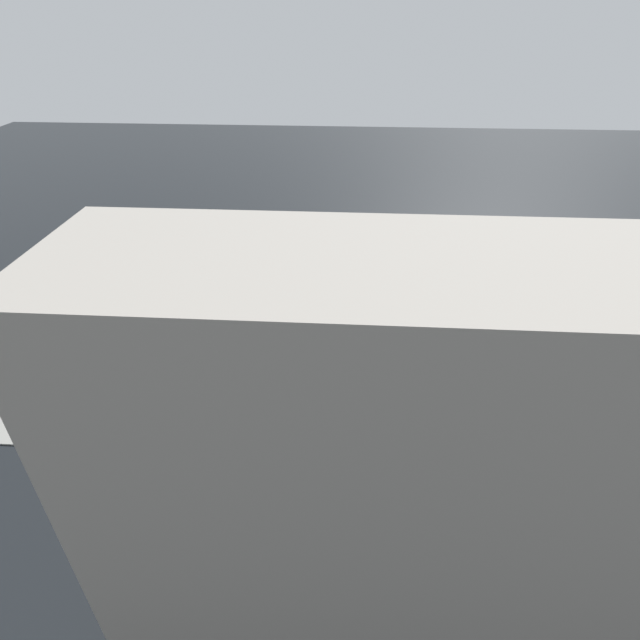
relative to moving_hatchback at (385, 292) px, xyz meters
The scene contains 9 objects.
ground_plane 1.24m from the moving_hatchback, 35.71° to the left, with size 60.00×60.00×0.00m, color black.
kerb_strip 4.75m from the moving_hatchback, 83.03° to the left, with size 24.00×3.20×0.04m, color slate.
moving_hatchback is the anchor object (origin of this frame).
parked_sedan 6.67m from the moving_hatchback, 166.59° to the left, with size 4.60×2.77×1.98m.
fire_hydrant 5.84m from the moving_hatchback, 37.47° to the left, with size 0.42×0.31×0.80m.
pedestrian 6.59m from the moving_hatchback, 35.97° to the left, with size 0.37×0.53×1.22m.
metal_railing 5.64m from the moving_hatchback, 82.12° to the left, with size 8.51×0.04×1.05m.
sign_post 6.75m from the moving_hatchback, 37.43° to the left, with size 0.07×0.44×2.40m.
building_block 10.04m from the moving_hatchback, 97.63° to the left, with size 11.42×2.40×6.86m, color gray.
Camera 1 is at (0.64, 13.68, 8.99)m, focal length 28.00 mm.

